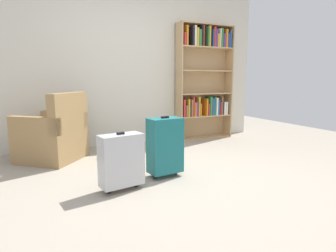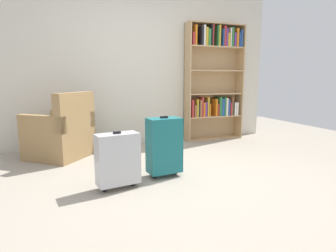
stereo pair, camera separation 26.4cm
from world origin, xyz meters
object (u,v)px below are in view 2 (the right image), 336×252
at_px(armchair, 61,135).
at_px(suitcase_silver, 118,159).
at_px(bookshelf, 214,79).
at_px(suitcase_teal, 164,145).
at_px(mug, 109,154).

distance_m(armchair, suitcase_silver, 1.49).
bearing_deg(bookshelf, suitcase_teal, -132.96).
height_order(mug, suitcase_teal, suitcase_teal).
height_order(armchair, suitcase_teal, armchair).
xyz_separation_m(bookshelf, mug, (-1.97, -0.62, -1.03)).
relative_size(bookshelf, mug, 16.74).
bearing_deg(mug, bookshelf, 17.45).
relative_size(suitcase_teal, suitcase_silver, 1.18).
bearing_deg(armchair, mug, -19.83).
bearing_deg(suitcase_silver, mug, 86.43).
bearing_deg(bookshelf, suitcase_silver, -138.75).
bearing_deg(armchair, bookshelf, 8.90).
height_order(bookshelf, armchair, bookshelf).
bearing_deg(mug, suitcase_teal, -64.57).
relative_size(bookshelf, suitcase_teal, 2.98).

